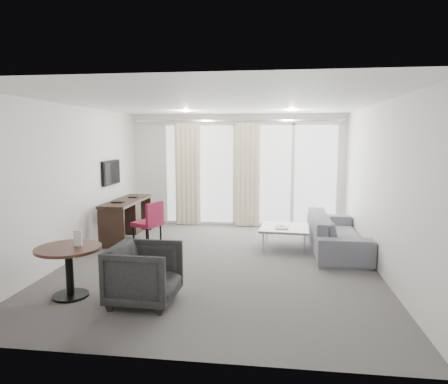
# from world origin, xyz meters

# --- Properties ---
(floor) EXTENTS (5.00, 6.00, 0.00)m
(floor) POSITION_xyz_m (0.00, 0.00, 0.00)
(floor) COLOR #575551
(floor) RESTS_ON ground
(ceiling) EXTENTS (5.00, 6.00, 0.00)m
(ceiling) POSITION_xyz_m (0.00, 0.00, 2.60)
(ceiling) COLOR white
(ceiling) RESTS_ON ground
(wall_left) EXTENTS (0.00, 6.00, 2.60)m
(wall_left) POSITION_xyz_m (-2.50, 0.00, 1.30)
(wall_left) COLOR silver
(wall_left) RESTS_ON ground
(wall_right) EXTENTS (0.00, 6.00, 2.60)m
(wall_right) POSITION_xyz_m (2.50, 0.00, 1.30)
(wall_right) COLOR silver
(wall_right) RESTS_ON ground
(wall_front) EXTENTS (5.00, 0.00, 2.60)m
(wall_front) POSITION_xyz_m (0.00, -3.00, 1.30)
(wall_front) COLOR silver
(wall_front) RESTS_ON ground
(window_panel) EXTENTS (4.00, 0.02, 2.38)m
(window_panel) POSITION_xyz_m (0.30, 2.98, 1.20)
(window_panel) COLOR white
(window_panel) RESTS_ON ground
(window_frame) EXTENTS (4.10, 0.06, 2.44)m
(window_frame) POSITION_xyz_m (0.30, 2.97, 1.20)
(window_frame) COLOR white
(window_frame) RESTS_ON ground
(curtain_left) EXTENTS (0.60, 0.20, 2.38)m
(curtain_left) POSITION_xyz_m (-1.15, 2.82, 1.20)
(curtain_left) COLOR beige
(curtain_left) RESTS_ON ground
(curtain_right) EXTENTS (0.60, 0.20, 2.38)m
(curtain_right) POSITION_xyz_m (0.25, 2.82, 1.20)
(curtain_right) COLOR beige
(curtain_right) RESTS_ON ground
(curtain_track) EXTENTS (4.80, 0.04, 0.04)m
(curtain_track) POSITION_xyz_m (0.00, 2.82, 2.45)
(curtain_track) COLOR #B2B2B7
(curtain_track) RESTS_ON ceiling
(downlight_a) EXTENTS (0.12, 0.12, 0.02)m
(downlight_a) POSITION_xyz_m (-0.90, 1.60, 2.59)
(downlight_a) COLOR #FFE0B2
(downlight_a) RESTS_ON ceiling
(downlight_b) EXTENTS (0.12, 0.12, 0.02)m
(downlight_b) POSITION_xyz_m (1.20, 1.60, 2.59)
(downlight_b) COLOR #FFE0B2
(downlight_b) RESTS_ON ceiling
(desk) EXTENTS (0.53, 1.70, 0.80)m
(desk) POSITION_xyz_m (-2.11, 1.34, 0.40)
(desk) COLOR black
(desk) RESTS_ON floor
(tv) EXTENTS (0.05, 0.80, 0.50)m
(tv) POSITION_xyz_m (-2.46, 1.45, 1.35)
(tv) COLOR black
(tv) RESTS_ON wall_left
(desk_chair) EXTENTS (0.61, 0.60, 0.87)m
(desk_chair) POSITION_xyz_m (-1.49, 0.77, 0.44)
(desk_chair) COLOR maroon
(desk_chair) RESTS_ON floor
(round_table) EXTENTS (0.99, 0.99, 0.66)m
(round_table) POSITION_xyz_m (-1.72, -1.70, 0.33)
(round_table) COLOR #3E2319
(round_table) RESTS_ON floor
(menu_card) EXTENTS (0.11, 0.02, 0.20)m
(menu_card) POSITION_xyz_m (-1.61, -1.65, 0.72)
(menu_card) COLOR white
(menu_card) RESTS_ON round_table
(tub_armchair) EXTENTS (0.84, 0.82, 0.75)m
(tub_armchair) POSITION_xyz_m (-0.69, -1.76, 0.37)
(tub_armchair) COLOR #252525
(tub_armchair) RESTS_ON floor
(coffee_table) EXTENTS (0.95, 0.95, 0.40)m
(coffee_table) POSITION_xyz_m (1.09, 1.03, 0.20)
(coffee_table) COLOR gray
(coffee_table) RESTS_ON floor
(remote) EXTENTS (0.07, 0.16, 0.02)m
(remote) POSITION_xyz_m (1.04, 1.05, 0.36)
(remote) COLOR black
(remote) RESTS_ON coffee_table
(magazine) EXTENTS (0.25, 0.30, 0.02)m
(magazine) POSITION_xyz_m (1.03, 0.94, 0.36)
(magazine) COLOR gray
(magazine) RESTS_ON coffee_table
(sofa) EXTENTS (0.89, 2.29, 0.67)m
(sofa) POSITION_xyz_m (2.03, 0.98, 0.33)
(sofa) COLOR slate
(sofa) RESTS_ON floor
(terrace_slab) EXTENTS (5.60, 3.00, 0.12)m
(terrace_slab) POSITION_xyz_m (0.30, 4.50, -0.06)
(terrace_slab) COLOR #4D4D50
(terrace_slab) RESTS_ON ground
(rattan_chair_a) EXTENTS (0.64, 0.64, 0.75)m
(rattan_chair_a) POSITION_xyz_m (0.53, 4.71, 0.38)
(rattan_chair_a) COLOR brown
(rattan_chair_a) RESTS_ON terrace_slab
(rattan_chair_b) EXTENTS (0.59, 0.59, 0.74)m
(rattan_chair_b) POSITION_xyz_m (1.54, 4.45, 0.37)
(rattan_chair_b) COLOR brown
(rattan_chair_b) RESTS_ON terrace_slab
(rattan_table) EXTENTS (0.71, 0.71, 0.56)m
(rattan_table) POSITION_xyz_m (1.64, 4.19, 0.28)
(rattan_table) COLOR brown
(rattan_table) RESTS_ON terrace_slab
(balustrade) EXTENTS (5.50, 0.06, 1.05)m
(balustrade) POSITION_xyz_m (0.30, 5.95, 0.50)
(balustrade) COLOR #B2B2B7
(balustrade) RESTS_ON terrace_slab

